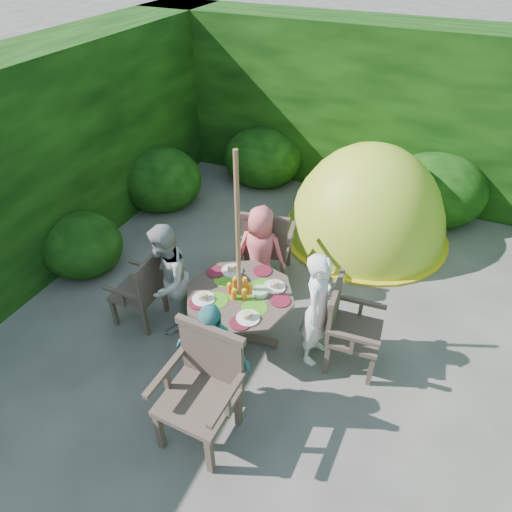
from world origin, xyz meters
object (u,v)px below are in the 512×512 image
at_px(child_back, 261,253).
at_px(garden_chair_back, 267,243).
at_px(child_left, 166,280).
at_px(garden_chair_right, 348,326).
at_px(dome_tent, 364,235).
at_px(child_right, 319,309).
at_px(garden_chair_left, 142,288).
at_px(garden_chair_front, 203,386).
at_px(child_front, 212,356).
at_px(parasol_pole, 239,258).
at_px(patio_table, 240,301).

bearing_deg(child_back, garden_chair_back, -86.29).
relative_size(child_left, child_back, 1.10).
distance_m(garden_chair_right, child_left, 1.90).
bearing_deg(dome_tent, garden_chair_right, -101.58).
distance_m(garden_chair_back, child_right, 1.36).
height_order(garden_chair_left, child_left, child_left).
bearing_deg(garden_chair_front, child_front, 103.84).
bearing_deg(garden_chair_right, dome_tent, 3.46).
xyz_separation_m(garden_chair_right, child_left, (-1.88, -0.29, 0.15)).
bearing_deg(garden_chair_back, parasol_pole, 87.41).
xyz_separation_m(garden_chair_right, garden_chair_left, (-2.17, -0.34, -0.03)).
bearing_deg(child_front, patio_table, 96.77).
height_order(garden_chair_front, dome_tent, dome_tent).
xyz_separation_m(patio_table, child_left, (-0.79, -0.12, 0.09)).
distance_m(child_front, dome_tent, 3.42).
distance_m(child_back, child_front, 1.60).
height_order(child_front, dome_tent, dome_tent).
height_order(parasol_pole, garden_chair_front, parasol_pole).
xyz_separation_m(patio_table, dome_tent, (0.74, 2.51, -0.55)).
bearing_deg(garden_chair_back, garden_chair_right, 132.74).
distance_m(parasol_pole, child_back, 0.95).
distance_m(garden_chair_front, dome_tent, 3.68).
xyz_separation_m(patio_table, garden_chair_back, (-0.16, 1.08, -0.04)).
xyz_separation_m(patio_table, garden_chair_right, (1.08, 0.17, -0.06)).
xyz_separation_m(garden_chair_right, garden_chair_back, (-1.24, 0.91, 0.02)).
relative_size(child_left, child_front, 1.06).
relative_size(garden_chair_right, child_front, 0.76).
bearing_deg(child_right, dome_tent, 5.41).
height_order(patio_table, garden_chair_back, garden_chair_back).
bearing_deg(child_front, child_left, 142.05).
height_order(garden_chair_back, child_front, child_front).
height_order(child_right, child_front, child_right).
bearing_deg(garden_chair_front, child_back, 100.96).
xyz_separation_m(garden_chair_right, child_right, (-0.29, -0.05, 0.15)).
distance_m(child_left, child_front, 1.13).
distance_m(garden_chair_left, child_front, 1.37).
relative_size(garden_chair_right, garden_chair_left, 1.06).
bearing_deg(garden_chair_front, garden_chair_right, 55.76).
height_order(child_left, dome_tent, dome_tent).
distance_m(parasol_pole, garden_chair_front, 1.21).
height_order(patio_table, dome_tent, dome_tent).
xyz_separation_m(garden_chair_right, garden_chair_front, (-0.91, -1.24, 0.07)).
distance_m(patio_table, child_front, 0.80).
height_order(child_right, child_back, child_right).
xyz_separation_m(garden_chair_back, child_left, (-0.63, -1.20, 0.13)).
xyz_separation_m(parasol_pole, garden_chair_front, (0.18, -1.07, -0.53)).
relative_size(child_right, child_back, 1.09).
relative_size(garden_chair_right, child_left, 0.72).
bearing_deg(garden_chair_left, garden_chair_back, 141.51).
relative_size(garden_chair_back, child_right, 0.75).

